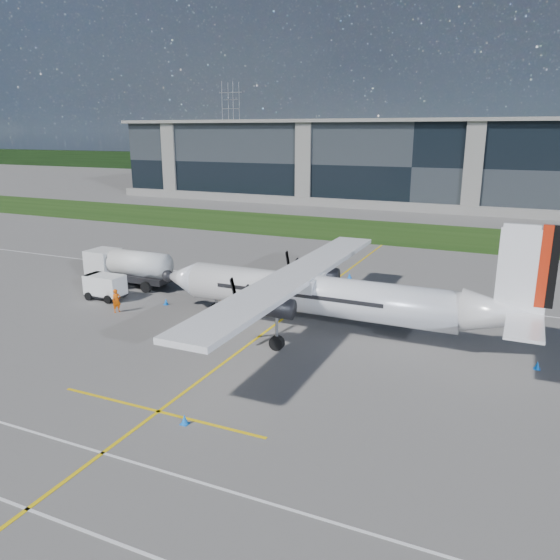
# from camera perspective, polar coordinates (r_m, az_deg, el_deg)

# --- Properties ---
(ground) EXTENTS (400.00, 400.00, 0.00)m
(ground) POSITION_cam_1_polar(r_m,az_deg,el_deg) (69.75, 8.40, 3.98)
(ground) COLOR slate
(ground) RESTS_ON ground
(grass_strip) EXTENTS (400.00, 18.00, 0.04)m
(grass_strip) POSITION_cam_1_polar(r_m,az_deg,el_deg) (77.34, 10.07, 5.04)
(grass_strip) COLOR #1B390F
(grass_strip) RESTS_ON ground
(terminal_building) EXTENTS (120.00, 20.00, 15.00)m
(terminal_building) POSITION_cam_1_polar(r_m,az_deg,el_deg) (107.63, 14.65, 11.64)
(terminal_building) COLOR black
(terminal_building) RESTS_ON ground
(tree_line) EXTENTS (400.00, 6.00, 6.00)m
(tree_line) POSITION_cam_1_polar(r_m,az_deg,el_deg) (167.21, 18.25, 10.98)
(tree_line) COLOR black
(tree_line) RESTS_ON ground
(pylon_west) EXTENTS (9.00, 4.60, 30.00)m
(pylon_west) POSITION_cam_1_polar(r_m,az_deg,el_deg) (201.62, -5.12, 15.70)
(pylon_west) COLOR gray
(pylon_west) RESTS_ON ground
(yellow_taxiway_centerline) EXTENTS (0.20, 70.00, 0.01)m
(yellow_taxiway_centerline) POSITION_cam_1_polar(r_m,az_deg,el_deg) (41.38, 0.73, -3.76)
(yellow_taxiway_centerline) COLOR yellow
(yellow_taxiway_centerline) RESTS_ON ground
(turboprop_aircraft) EXTENTS (27.17, 28.18, 8.45)m
(turboprop_aircraft) POSITION_cam_1_polar(r_m,az_deg,el_deg) (36.91, 5.30, 0.65)
(turboprop_aircraft) COLOR white
(turboprop_aircraft) RESTS_ON ground
(fuel_tanker_truck) EXTENTS (8.71, 2.83, 3.26)m
(fuel_tanker_truck) POSITION_cam_1_polar(r_m,az_deg,el_deg) (51.25, -16.04, 1.29)
(fuel_tanker_truck) COLOR silver
(fuel_tanker_truck) RESTS_ON ground
(baggage_tug) EXTENTS (3.38, 2.03, 2.03)m
(baggage_tug) POSITION_cam_1_polar(r_m,az_deg,el_deg) (47.53, -17.79, -0.70)
(baggage_tug) COLOR white
(baggage_tug) RESTS_ON ground
(ground_crew_person) EXTENTS (0.92, 1.03, 2.10)m
(ground_crew_person) POSITION_cam_1_polar(r_m,az_deg,el_deg) (43.75, -16.73, -1.93)
(ground_crew_person) COLOR #F25907
(ground_crew_person) RESTS_ON ground
(safety_cone_stbdwing) EXTENTS (0.36, 0.36, 0.50)m
(safety_cone_stbdwing) POSITION_cam_1_polar(r_m,az_deg,el_deg) (52.21, 7.28, 0.46)
(safety_cone_stbdwing) COLOR blue
(safety_cone_stbdwing) RESTS_ON ground
(safety_cone_tail) EXTENTS (0.36, 0.36, 0.50)m
(safety_cone_tail) POSITION_cam_1_polar(r_m,az_deg,el_deg) (35.74, 25.29, -8.06)
(safety_cone_tail) COLOR blue
(safety_cone_tail) RESTS_ON ground
(safety_cone_fwd) EXTENTS (0.36, 0.36, 0.50)m
(safety_cone_fwd) POSITION_cam_1_polar(r_m,az_deg,el_deg) (44.87, -11.82, -2.23)
(safety_cone_fwd) COLOR blue
(safety_cone_fwd) RESTS_ON ground
(safety_cone_portwing) EXTENTS (0.36, 0.36, 0.50)m
(safety_cone_portwing) POSITION_cam_1_polar(r_m,az_deg,el_deg) (27.22, -9.94, -14.15)
(safety_cone_portwing) COLOR blue
(safety_cone_portwing) RESTS_ON ground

